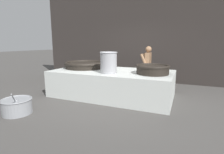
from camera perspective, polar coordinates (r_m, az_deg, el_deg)
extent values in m
plane|color=#474442|center=(5.33, 0.00, -6.02)|extent=(60.00, 60.00, 0.00)
cube|color=#2D2826|center=(7.53, 7.80, 13.82)|extent=(8.64, 0.24, 3.89)
cube|color=silver|center=(5.23, 0.00, -2.04)|extent=(3.49, 1.79, 0.76)
cylinder|color=black|center=(5.81, -8.80, 3.71)|extent=(1.28, 1.28, 0.16)
torus|color=black|center=(5.80, -8.82, 4.48)|extent=(1.33, 1.33, 0.10)
cylinder|color=black|center=(4.72, 13.11, 2.23)|extent=(0.84, 0.84, 0.21)
torus|color=black|center=(4.71, 13.16, 3.49)|extent=(0.88, 0.88, 0.07)
cylinder|color=#9E9EA3|center=(4.72, -1.14, 4.64)|extent=(0.45, 0.45, 0.56)
torus|color=#9E9EA3|center=(4.70, -1.15, 8.01)|extent=(0.48, 0.48, 0.03)
cylinder|color=#8C6647|center=(6.06, 11.36, -0.66)|extent=(0.11, 0.11, 0.72)
cylinder|color=#8C6647|center=(6.21, 11.63, -0.39)|extent=(0.11, 0.11, 0.72)
cube|color=#722D4C|center=(6.11, 11.55, 0.81)|extent=(0.17, 0.22, 0.47)
cube|color=#8C6647|center=(6.04, 11.72, 5.29)|extent=(0.15, 0.44, 0.53)
cylinder|color=#8C6647|center=(5.85, 10.46, 5.13)|extent=(0.29, 0.09, 0.49)
cylinder|color=#8C6647|center=(6.27, 11.28, 5.49)|extent=(0.29, 0.09, 0.49)
sphere|color=#8C6647|center=(6.02, 11.86, 8.86)|extent=(0.20, 0.20, 0.20)
cylinder|color=gray|center=(4.50, -28.62, -8.46)|extent=(0.63, 0.63, 0.33)
torus|color=gray|center=(4.45, -28.81, -6.48)|extent=(0.66, 0.66, 0.03)
cylinder|color=orange|center=(4.48, -28.71, -7.57)|extent=(0.55, 0.55, 0.08)
cylinder|color=orange|center=(4.34, -30.81, -7.55)|extent=(0.05, 0.05, 0.03)
cylinder|color=orange|center=(4.49, -30.57, -6.98)|extent=(0.06, 0.03, 0.03)
cylinder|color=orange|center=(4.46, -28.72, -6.84)|extent=(0.05, 0.05, 0.04)
cylinder|color=orange|center=(4.48, -26.17, -6.59)|extent=(0.04, 0.05, 0.03)
cylinder|color=orange|center=(4.41, -30.47, -7.18)|extent=(0.07, 0.07, 0.04)
cylinder|color=orange|center=(4.53, -28.35, -6.56)|extent=(0.05, 0.05, 0.04)
cylinder|color=orange|center=(4.47, -28.90, -6.92)|extent=(0.05, 0.04, 0.03)
sphere|color=gray|center=(4.35, -28.95, -7.15)|extent=(0.11, 0.11, 0.11)
cylinder|color=gray|center=(4.12, -29.47, -6.09)|extent=(0.32, 0.32, 0.31)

